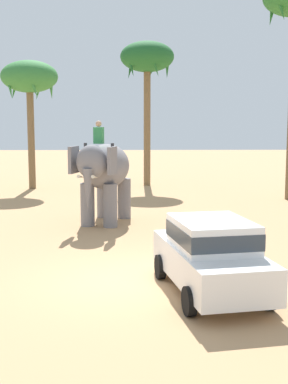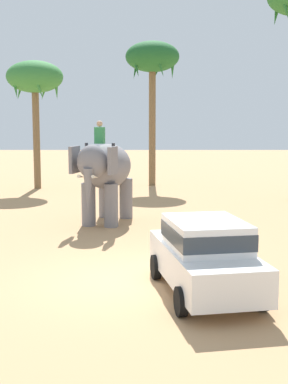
{
  "view_description": "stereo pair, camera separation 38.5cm",
  "coord_description": "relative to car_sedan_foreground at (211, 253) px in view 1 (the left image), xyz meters",
  "views": [
    {
      "loc": [
        0.1,
        -12.3,
        3.84
      ],
      "look_at": [
        0.46,
        4.36,
        1.6
      ],
      "focal_mm": 48.94,
      "sensor_mm": 36.0,
      "label": 1
    },
    {
      "loc": [
        0.48,
        -12.31,
        3.84
      ],
      "look_at": [
        0.46,
        4.36,
        1.6
      ],
      "focal_mm": 48.94,
      "sensor_mm": 36.0,
      "label": 2
    }
  ],
  "objects": [
    {
      "name": "ground_plane",
      "position": [
        -1.84,
        0.95,
        -0.93
      ],
      "size": [
        120.0,
        120.0,
        0.0
      ],
      "primitive_type": "plane",
      "color": "tan"
    },
    {
      "name": "palm_tree_left_of_road",
      "position": [
        -7.55,
        18.85,
        5.27
      ],
      "size": [
        3.2,
        3.2,
        7.28
      ],
      "color": "brown",
      "rests_on": "ground"
    },
    {
      "name": "car_sedan_foreground",
      "position": [
        0.0,
        0.0,
        0.0
      ],
      "size": [
        2.4,
        4.33,
        1.7
      ],
      "color": "white",
      "rests_on": "ground"
    },
    {
      "name": "elephant_with_mahout",
      "position": [
        -2.81,
        8.35,
        1.06
      ],
      "size": [
        2.44,
        4.02,
        3.88
      ],
      "color": "slate",
      "rests_on": "ground"
    },
    {
      "name": "palm_tree_near_hut",
      "position": [
        -0.86,
        20.38,
        6.48
      ],
      "size": [
        3.2,
        3.2,
        8.58
      ],
      "color": "brown",
      "rests_on": "ground"
    }
  ]
}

